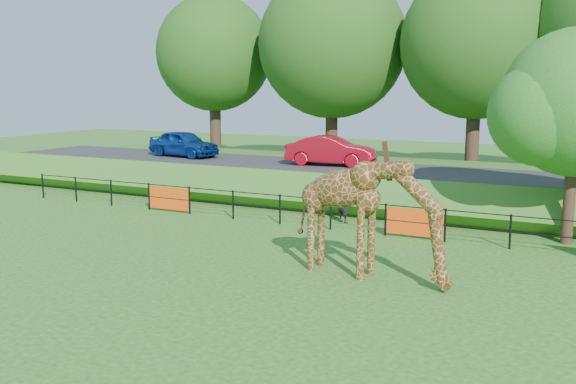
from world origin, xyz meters
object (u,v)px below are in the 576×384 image
giraffe (371,218)px  car_blue (184,143)px  car_red (331,151)px  visitor (343,203)px

giraffe → car_blue: size_ratio=1.15×
giraffe → car_blue: 17.88m
car_red → car_blue: bearing=83.4°
giraffe → car_blue: bearing=150.0°
giraffe → car_red: size_ratio=1.12×
giraffe → visitor: size_ratio=3.09×
car_red → visitor: car_red is taller
car_blue → visitor: bearing=-105.6°
giraffe → visitor: (-3.24, 6.07, -0.87)m
car_red → visitor: bearing=-158.9°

